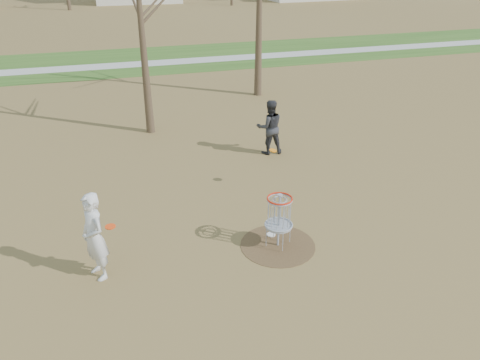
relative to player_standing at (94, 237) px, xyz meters
name	(u,v)px	position (x,y,z in m)	size (l,w,h in m)	color
ground	(278,245)	(4.11, -0.04, -1.00)	(160.00, 160.00, 0.00)	brown
green_band	(159,59)	(4.11, 20.96, -0.99)	(160.00, 8.00, 0.01)	#2D5119
footpath	(161,63)	(4.11, 19.96, -0.98)	(160.00, 1.50, 0.01)	#9E9E99
dirt_circle	(278,245)	(4.11, -0.04, -0.99)	(1.80, 1.80, 0.01)	#47331E
player_standing	(94,237)	(0.00, 0.00, 0.00)	(0.73, 0.48, 1.99)	silver
player_throwing	(270,127)	(5.78, 5.27, -0.06)	(0.91, 0.71, 1.88)	#2D2D31
disc_grounded	(271,234)	(4.11, 0.41, -0.98)	(0.22, 0.22, 0.02)	silver
discs_in_play	(208,181)	(2.78, 1.39, 0.24)	(4.85, 3.11, 0.10)	orange
disc_golf_basket	(279,213)	(4.11, -0.04, -0.08)	(0.64, 0.64, 1.35)	#9EA3AD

